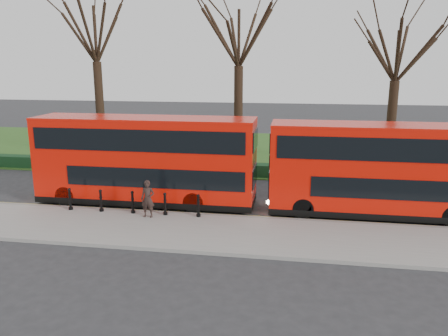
% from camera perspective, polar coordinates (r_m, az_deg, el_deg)
% --- Properties ---
extents(ground, '(120.00, 120.00, 0.00)m').
position_cam_1_polar(ground, '(21.52, -6.96, -5.24)').
color(ground, '#28282B').
rests_on(ground, ground).
extents(pavement, '(60.00, 4.00, 0.15)m').
position_cam_1_polar(pavement, '(18.80, -9.50, -7.88)').
color(pavement, gray).
rests_on(pavement, ground).
extents(kerb, '(60.00, 0.25, 0.16)m').
position_cam_1_polar(kerb, '(20.59, -7.73, -5.91)').
color(kerb, slate).
rests_on(kerb, ground).
extents(grass_verge, '(60.00, 18.00, 0.06)m').
position_cam_1_polar(grass_verge, '(35.70, -0.32, 2.41)').
color(grass_verge, '#2E521B').
rests_on(grass_verge, ground).
extents(hedge, '(60.00, 0.90, 0.80)m').
position_cam_1_polar(hedge, '(27.75, -3.12, -0.04)').
color(hedge, black).
rests_on(hedge, ground).
extents(yellow_line_outer, '(60.00, 0.10, 0.01)m').
position_cam_1_polar(yellow_line_outer, '(20.88, -7.49, -5.83)').
color(yellow_line_outer, yellow).
rests_on(yellow_line_outer, ground).
extents(yellow_line_inner, '(60.00, 0.10, 0.01)m').
position_cam_1_polar(yellow_line_inner, '(21.06, -7.33, -5.65)').
color(yellow_line_inner, yellow).
rests_on(yellow_line_inner, ground).
extents(tree_left, '(8.16, 8.16, 12.75)m').
position_cam_1_polar(tree_left, '(32.71, -16.54, 17.15)').
color(tree_left, black).
rests_on(tree_left, ground).
extents(tree_mid, '(7.84, 7.84, 12.25)m').
position_cam_1_polar(tree_mid, '(29.87, 1.96, 17.37)').
color(tree_mid, black).
rests_on(tree_mid, ground).
extents(tree_right, '(6.77, 6.77, 10.58)m').
position_cam_1_polar(tree_right, '(30.22, 21.72, 14.10)').
color(tree_right, black).
rests_on(tree_right, ground).
extents(bollard_row, '(6.33, 0.15, 1.00)m').
position_cam_1_polar(bollard_row, '(20.54, -11.84, -4.44)').
color(bollard_row, black).
rests_on(bollard_row, pavement).
extents(bus_lead, '(10.88, 2.50, 4.33)m').
position_cam_1_polar(bus_lead, '(21.98, -10.21, 0.95)').
color(bus_lead, red).
rests_on(bus_lead, ground).
extents(bus_rear, '(10.64, 2.44, 4.23)m').
position_cam_1_polar(bus_rear, '(21.14, 20.61, -0.35)').
color(bus_rear, red).
rests_on(bus_rear, ground).
extents(pedestrian, '(0.62, 0.41, 1.69)m').
position_cam_1_polar(pedestrian, '(19.78, -9.92, -4.00)').
color(pedestrian, black).
rests_on(pedestrian, pavement).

